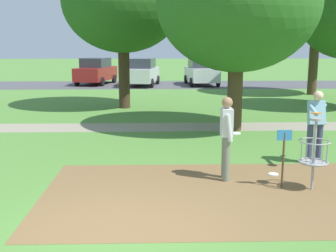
{
  "coord_description": "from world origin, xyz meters",
  "views": [
    {
      "loc": [
        0.65,
        -5.51,
        2.72
      ],
      "look_at": [
        0.91,
        3.31,
        1.0
      ],
      "focal_mm": 44.4,
      "sensor_mm": 36.0,
      "label": 1
    }
  ],
  "objects": [
    {
      "name": "parked_car_center_left",
      "position": [
        -0.3,
        22.87,
        0.92
      ],
      "size": [
        2.45,
        4.43,
        1.84
      ],
      "color": "silver",
      "rests_on": "ground"
    },
    {
      "name": "parking_lot_strip",
      "position": [
        0.0,
        23.5,
        0.0
      ],
      "size": [
        36.0,
        6.0,
        0.01
      ],
      "primitive_type": "cube",
      "color": "#4C4C51",
      "rests_on": "ground"
    },
    {
      "name": "parked_car_center_right",
      "position": [
        3.81,
        23.26,
        0.92
      ],
      "size": [
        2.2,
        4.32,
        1.84
      ],
      "color": "silver",
      "rests_on": "ground"
    },
    {
      "name": "disc_golf_basket",
      "position": [
        3.57,
        2.0,
        0.75
      ],
      "size": [
        0.98,
        0.58,
        1.39
      ],
      "color": "#9E9EA3",
      "rests_on": "ground"
    },
    {
      "name": "dirt_tee_pad",
      "position": [
        1.82,
        1.81,
        0.0
      ],
      "size": [
        6.58,
        3.86,
        0.01
      ],
      "primitive_type": "cube",
      "color": "brown",
      "rests_on": "ground"
    },
    {
      "name": "player_foreground_watching",
      "position": [
        2.08,
        2.65,
        0.97
      ],
      "size": [
        0.4,
        0.47,
        1.71
      ],
      "color": "slate",
      "rests_on": "ground"
    },
    {
      "name": "player_throwing",
      "position": [
        4.32,
        3.74,
        0.99
      ],
      "size": [
        0.59,
        1.07,
        1.71
      ],
      "color": "#384260",
      "rests_on": "ground"
    },
    {
      "name": "tree_near_left",
      "position": [
        -0.73,
        12.68,
        4.54
      ],
      "size": [
        5.11,
        5.11,
        6.73
      ],
      "color": "#422D1E",
      "rests_on": "ground"
    },
    {
      "name": "parked_car_leftmost",
      "position": [
        -3.56,
        24.04,
        0.92
      ],
      "size": [
        2.66,
        4.49,
        1.84
      ],
      "color": "maroon",
      "rests_on": "ground"
    },
    {
      "name": "frisbee_near_basket",
      "position": [
        3.16,
        2.93,
        0.01
      ],
      "size": [
        0.22,
        0.22,
        0.02
      ],
      "primitive_type": "cylinder",
      "color": "white",
      "rests_on": "ground"
    },
    {
      "name": "tree_mid_left",
      "position": [
        3.2,
        7.72,
        4.0
      ],
      "size": [
        5.05,
        5.05,
        6.16
      ],
      "color": "#4C3823",
      "rests_on": "ground"
    },
    {
      "name": "ground_plane",
      "position": [
        0.0,
        0.0,
        0.0
      ],
      "size": [
        160.0,
        160.0,
        0.0
      ],
      "primitive_type": "plane",
      "color": "#518438"
    },
    {
      "name": "gravel_path",
      "position": [
        0.0,
        8.24,
        0.0
      ],
      "size": [
        40.0,
        1.5,
        0.0
      ],
      "primitive_type": "cube",
      "color": "gray",
      "rests_on": "ground"
    }
  ]
}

